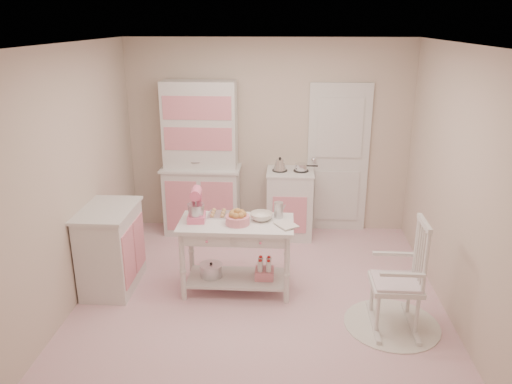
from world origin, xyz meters
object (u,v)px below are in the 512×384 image
(stove, at_px, (290,203))
(rocking_chair, at_px, (397,274))
(work_table, at_px, (237,256))
(hutch, at_px, (201,159))
(bread_basket, at_px, (238,220))
(base_cabinet, at_px, (111,248))
(stand_mixer, at_px, (196,205))

(stove, height_order, rocking_chair, rocking_chair)
(rocking_chair, xyz_separation_m, work_table, (-1.57, 0.58, -0.15))
(hutch, xyz_separation_m, bread_basket, (0.65, -1.62, -0.19))
(base_cabinet, xyz_separation_m, bread_basket, (1.39, -0.04, 0.39))
(rocking_chair, relative_size, work_table, 0.92)
(stove, distance_m, base_cabinet, 2.47)
(base_cabinet, distance_m, bread_basket, 1.44)
(hutch, relative_size, stove, 2.26)
(hutch, bearing_deg, work_table, -68.11)
(hutch, relative_size, bread_basket, 8.32)
(work_table, height_order, stand_mixer, stand_mixer)
(rocking_chair, bearing_deg, bread_basket, 161.44)
(rocking_chair, distance_m, stand_mixer, 2.12)
(hutch, bearing_deg, rocking_chair, -44.36)
(hutch, xyz_separation_m, stand_mixer, (0.21, -1.55, -0.07))
(hutch, distance_m, base_cabinet, 1.83)
(base_cabinet, distance_m, rocking_chair, 2.99)
(base_cabinet, bearing_deg, hutch, 64.90)
(work_table, bearing_deg, rocking_chair, -20.27)
(stove, bearing_deg, bread_basket, -109.27)
(work_table, bearing_deg, bread_basket, -68.20)
(stove, relative_size, work_table, 0.77)
(hutch, bearing_deg, stove, -2.39)
(hutch, height_order, stove, hutch)
(base_cabinet, bearing_deg, stand_mixer, 1.54)
(hutch, bearing_deg, stand_mixer, -82.25)
(hutch, xyz_separation_m, base_cabinet, (-0.74, -1.58, -0.58))
(hutch, xyz_separation_m, work_table, (0.63, -1.57, -0.64))
(hutch, relative_size, work_table, 1.73)
(hutch, xyz_separation_m, rocking_chair, (2.20, -2.15, -0.49))
(rocking_chair, bearing_deg, hutch, 135.94)
(base_cabinet, relative_size, stand_mixer, 2.71)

